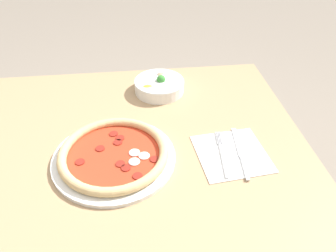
# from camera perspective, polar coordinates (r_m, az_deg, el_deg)

# --- Properties ---
(dining_table) EXTENTS (1.18, 0.90, 0.72)m
(dining_table) POSITION_cam_1_polar(r_m,az_deg,el_deg) (1.06, -9.30, -7.32)
(dining_table) COLOR tan
(dining_table) RESTS_ON ground_plane
(pizza) EXTENTS (0.35, 0.35, 0.04)m
(pizza) POSITION_cam_1_polar(r_m,az_deg,el_deg) (0.94, -9.40, -4.98)
(pizza) COLOR white
(pizza) RESTS_ON dining_table
(bowl) EXTENTS (0.18, 0.18, 0.07)m
(bowl) POSITION_cam_1_polar(r_m,az_deg,el_deg) (1.21, -1.50, 7.18)
(bowl) COLOR white
(bowl) RESTS_ON dining_table
(napkin) EXTENTS (0.21, 0.21, 0.00)m
(napkin) POSITION_cam_1_polar(r_m,az_deg,el_deg) (0.97, 11.02, -4.75)
(napkin) COLOR white
(napkin) RESTS_ON dining_table
(fork) EXTENTS (0.03, 0.19, 0.00)m
(fork) POSITION_cam_1_polar(r_m,az_deg,el_deg) (0.96, 9.38, -4.83)
(fork) COLOR silver
(fork) RESTS_ON napkin
(knife) EXTENTS (0.03, 0.22, 0.01)m
(knife) POSITION_cam_1_polar(r_m,az_deg,el_deg) (0.97, 12.55, -4.85)
(knife) COLOR silver
(knife) RESTS_ON napkin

